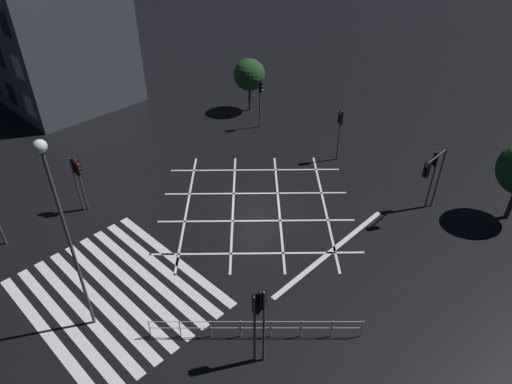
{
  "coord_description": "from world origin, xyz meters",
  "views": [
    {
      "loc": [
        16.4,
        -16.85,
        17.56
      ],
      "look_at": [
        0.0,
        0.0,
        1.14
      ],
      "focal_mm": 32.0,
      "sensor_mm": 36.0,
      "label": 1
    }
  ],
  "objects_px": {
    "traffic_light_nw_main": "(261,94)",
    "traffic_light_ne_cross": "(433,171)",
    "traffic_light_median_north": "(340,126)",
    "traffic_light_se_cross": "(256,315)",
    "traffic_light_ne_main": "(434,168)",
    "street_tree_far": "(249,75)",
    "traffic_light_sw_cross": "(75,173)",
    "traffic_light_sw_main": "(80,176)",
    "street_lamp_west": "(60,209)",
    "traffic_light_se_main": "(263,312)"
  },
  "relations": [
    {
      "from": "traffic_light_sw_main",
      "to": "street_lamp_west",
      "type": "xyz_separation_m",
      "value": [
        8.27,
        -4.31,
        4.13
      ]
    },
    {
      "from": "traffic_light_median_north",
      "to": "traffic_light_nw_main",
      "type": "bearing_deg",
      "value": -89.55
    },
    {
      "from": "traffic_light_sw_main",
      "to": "traffic_light_se_main",
      "type": "bearing_deg",
      "value": -0.61
    },
    {
      "from": "traffic_light_nw_main",
      "to": "traffic_light_ne_cross",
      "type": "bearing_deg",
      "value": -5.96
    },
    {
      "from": "traffic_light_sw_main",
      "to": "traffic_light_ne_main",
      "type": "relative_size",
      "value": 0.9
    },
    {
      "from": "street_lamp_west",
      "to": "traffic_light_se_main",
      "type": "bearing_deg",
      "value": 30.22
    },
    {
      "from": "traffic_light_nw_main",
      "to": "traffic_light_se_main",
      "type": "bearing_deg",
      "value": -46.09
    },
    {
      "from": "traffic_light_se_main",
      "to": "traffic_light_se_cross",
      "type": "bearing_deg",
      "value": 45.92
    },
    {
      "from": "traffic_light_median_north",
      "to": "street_tree_far",
      "type": "relative_size",
      "value": 0.84
    },
    {
      "from": "traffic_light_median_north",
      "to": "traffic_light_se_cross",
      "type": "bearing_deg",
      "value": 24.97
    },
    {
      "from": "street_tree_far",
      "to": "traffic_light_sw_main",
      "type": "bearing_deg",
      "value": -79.58
    },
    {
      "from": "traffic_light_ne_cross",
      "to": "street_tree_far",
      "type": "distance_m",
      "value": 19.0
    },
    {
      "from": "traffic_light_sw_main",
      "to": "traffic_light_se_cross",
      "type": "distance_m",
      "value": 15.21
    },
    {
      "from": "street_tree_far",
      "to": "traffic_light_nw_main",
      "type": "bearing_deg",
      "value": -30.4
    },
    {
      "from": "traffic_light_sw_cross",
      "to": "traffic_light_ne_main",
      "type": "height_order",
      "value": "traffic_light_ne_main"
    },
    {
      "from": "traffic_light_sw_cross",
      "to": "traffic_light_ne_cross",
      "type": "height_order",
      "value": "traffic_light_ne_cross"
    },
    {
      "from": "traffic_light_sw_main",
      "to": "street_lamp_west",
      "type": "bearing_deg",
      "value": -27.51
    },
    {
      "from": "traffic_light_se_main",
      "to": "traffic_light_se_cross",
      "type": "xyz_separation_m",
      "value": [
        -0.18,
        -0.19,
        -0.18
      ]
    },
    {
      "from": "traffic_light_median_north",
      "to": "street_lamp_west",
      "type": "distance_m",
      "value": 20.75
    },
    {
      "from": "traffic_light_sw_main",
      "to": "street_tree_far",
      "type": "relative_size",
      "value": 0.78
    },
    {
      "from": "traffic_light_ne_cross",
      "to": "traffic_light_ne_main",
      "type": "relative_size",
      "value": 1.07
    },
    {
      "from": "traffic_light_sw_cross",
      "to": "traffic_light_sw_main",
      "type": "distance_m",
      "value": 0.38
    },
    {
      "from": "traffic_light_se_main",
      "to": "street_tree_far",
      "type": "distance_m",
      "value": 25.91
    },
    {
      "from": "street_tree_far",
      "to": "traffic_light_se_cross",
      "type": "bearing_deg",
      "value": -44.51
    },
    {
      "from": "traffic_light_se_main",
      "to": "traffic_light_ne_cross",
      "type": "distance_m",
      "value": 14.53
    },
    {
      "from": "traffic_light_sw_cross",
      "to": "traffic_light_se_cross",
      "type": "relative_size",
      "value": 0.94
    },
    {
      "from": "traffic_light_median_north",
      "to": "traffic_light_ne_cross",
      "type": "xyz_separation_m",
      "value": [
        7.84,
        -1.69,
        0.39
      ]
    },
    {
      "from": "traffic_light_se_main",
      "to": "traffic_light_ne_cross",
      "type": "xyz_separation_m",
      "value": [
        0.02,
        14.53,
        0.14
      ]
    },
    {
      "from": "traffic_light_sw_cross",
      "to": "traffic_light_se_cross",
      "type": "xyz_separation_m",
      "value": [
        15.54,
        -0.23,
        0.18
      ]
    },
    {
      "from": "traffic_light_se_cross",
      "to": "traffic_light_nw_main",
      "type": "bearing_deg",
      "value": 43.25
    },
    {
      "from": "traffic_light_nw_main",
      "to": "traffic_light_se_cross",
      "type": "distance_m",
      "value": 22.43
    },
    {
      "from": "traffic_light_median_north",
      "to": "street_tree_far",
      "type": "height_order",
      "value": "street_tree_far"
    },
    {
      "from": "traffic_light_sw_cross",
      "to": "traffic_light_median_north",
      "type": "distance_m",
      "value": 18.0
    },
    {
      "from": "traffic_light_median_north",
      "to": "traffic_light_ne_main",
      "type": "relative_size",
      "value": 0.96
    },
    {
      "from": "traffic_light_se_cross",
      "to": "traffic_light_ne_main",
      "type": "relative_size",
      "value": 0.99
    },
    {
      "from": "traffic_light_median_north",
      "to": "traffic_light_se_cross",
      "type": "height_order",
      "value": "traffic_light_se_cross"
    },
    {
      "from": "traffic_light_ne_cross",
      "to": "street_lamp_west",
      "type": "relative_size",
      "value": 0.44
    },
    {
      "from": "traffic_light_median_north",
      "to": "street_tree_far",
      "type": "distance_m",
      "value": 10.99
    },
    {
      "from": "traffic_light_sw_cross",
      "to": "street_lamp_west",
      "type": "xyz_separation_m",
      "value": [
        8.61,
        -4.19,
        4.04
      ]
    },
    {
      "from": "traffic_light_nw_main",
      "to": "street_tree_far",
      "type": "height_order",
      "value": "street_tree_far"
    },
    {
      "from": "traffic_light_ne_cross",
      "to": "street_lamp_west",
      "type": "height_order",
      "value": "street_lamp_west"
    },
    {
      "from": "traffic_light_se_main",
      "to": "traffic_light_nw_main",
      "type": "bearing_deg",
      "value": -46.09
    },
    {
      "from": "traffic_light_ne_main",
      "to": "traffic_light_sw_cross",
      "type": "bearing_deg",
      "value": 44.75
    },
    {
      "from": "traffic_light_ne_cross",
      "to": "traffic_light_median_north",
      "type": "bearing_deg",
      "value": -102.15
    },
    {
      "from": "traffic_light_se_cross",
      "to": "street_lamp_west",
      "type": "height_order",
      "value": "street_lamp_west"
    },
    {
      "from": "traffic_light_se_main",
      "to": "street_tree_far",
      "type": "xyz_separation_m",
      "value": [
        -18.66,
        17.97,
        0.23
      ]
    },
    {
      "from": "traffic_light_median_north",
      "to": "traffic_light_se_cross",
      "type": "distance_m",
      "value": 18.09
    },
    {
      "from": "traffic_light_sw_cross",
      "to": "traffic_light_median_north",
      "type": "height_order",
      "value": "traffic_light_median_north"
    },
    {
      "from": "traffic_light_sw_main",
      "to": "street_tree_far",
      "type": "height_order",
      "value": "street_tree_far"
    },
    {
      "from": "traffic_light_sw_main",
      "to": "traffic_light_se_main",
      "type": "xyz_separation_m",
      "value": [
        15.38,
        -0.16,
        0.44
      ]
    }
  ]
}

